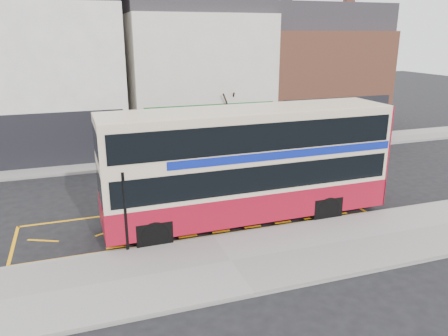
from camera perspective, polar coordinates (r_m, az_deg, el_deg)
name	(u,v)px	position (r m, az deg, el deg)	size (l,w,h in m)	color
ground	(210,235)	(16.77, -1.79, -8.80)	(120.00, 120.00, 0.00)	black
pavement	(231,262)	(14.80, 0.91, -12.23)	(40.00, 4.00, 0.15)	gray
kerb	(213,238)	(16.42, -1.40, -9.10)	(40.00, 0.15, 0.15)	gray
far_pavement	(157,158)	(26.80, -8.78, 1.24)	(50.00, 3.00, 0.15)	gray
road_markings	(199,219)	(18.16, -3.29, -6.68)	(14.00, 3.40, 0.01)	#FFA70D
terrace_left	(52,68)	(29.50, -21.53, 12.09)	(8.00, 8.01, 11.80)	white
terrace_green_shop	(194,68)	(30.54, -3.99, 12.88)	(9.00, 8.01, 11.30)	silver
terrace_right	(310,72)	(34.03, 11.16, 12.20)	(9.00, 8.01, 10.30)	#A05940
double_decker_bus	(249,163)	(17.33, 3.25, 0.63)	(11.52, 2.80, 4.59)	beige
bus_stop_post	(126,203)	(15.13, -12.66, -4.52)	(0.71, 0.15, 2.82)	black
car_grey	(173,158)	(24.54, -6.63, 1.32)	(1.45, 4.15, 1.37)	#393C40
car_white	(282,147)	(26.84, 7.59, 2.75)	(2.02, 4.96, 1.44)	white
street_tree_right	(222,100)	(27.62, -0.25, 8.90)	(2.29, 2.29, 4.94)	black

